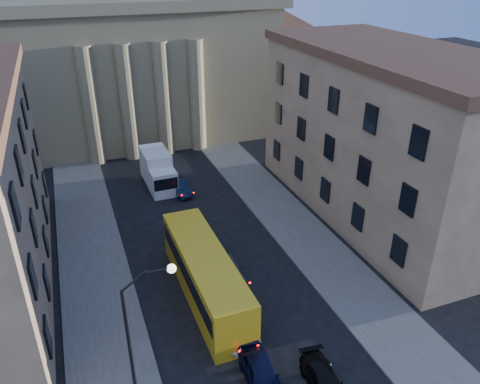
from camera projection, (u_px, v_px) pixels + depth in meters
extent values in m
cube|color=#504C49|center=(99.00, 298.00, 32.36)|extent=(5.00, 60.00, 0.15)
cube|color=#504C49|center=(316.00, 249.00, 37.77)|extent=(5.00, 60.00, 0.15)
cube|color=#8F7F58|center=(126.00, 65.00, 63.10)|extent=(34.00, 26.00, 16.00)
cube|color=#8F7F58|center=(273.00, 74.00, 69.25)|extent=(13.00, 13.00, 11.00)
cone|color=brown|center=(275.00, 21.00, 65.84)|extent=(26.02, 26.02, 4.00)
cylinder|color=#8F7F58|center=(91.00, 107.00, 50.89)|extent=(1.80, 1.80, 13.00)
cylinder|color=#8F7F58|center=(128.00, 103.00, 52.16)|extent=(1.80, 1.80, 13.00)
cylinder|color=#8F7F58|center=(163.00, 100.00, 53.43)|extent=(1.80, 1.80, 13.00)
cylinder|color=#8F7F58|center=(197.00, 96.00, 54.70)|extent=(1.80, 1.80, 13.00)
cube|color=tan|center=(385.00, 139.00, 40.65)|extent=(11.00, 26.00, 14.00)
cube|color=brown|center=(398.00, 53.00, 37.34)|extent=(11.60, 26.60, 0.80)
cylinder|color=black|center=(131.00, 356.00, 22.58)|extent=(0.20, 0.20, 8.00)
cylinder|color=black|center=(133.00, 282.00, 20.78)|extent=(1.30, 0.12, 0.96)
cylinder|color=black|center=(155.00, 271.00, 20.96)|extent=(1.30, 0.12, 0.12)
sphere|color=white|center=(172.00, 269.00, 21.22)|extent=(0.44, 0.44, 0.44)
imported|color=black|center=(261.00, 373.00, 25.75)|extent=(2.02, 4.43, 1.47)
imported|color=white|center=(236.00, 327.00, 29.12)|extent=(2.10, 4.53, 1.26)
imported|color=black|center=(325.00, 382.00, 25.39)|extent=(2.11, 4.36, 1.22)
imported|color=#48474C|center=(229.00, 268.00, 34.42)|extent=(1.72, 4.23, 1.44)
imported|color=black|center=(180.00, 187.00, 46.55)|extent=(1.73, 4.08, 1.31)
cube|color=gold|center=(205.00, 275.00, 32.00)|extent=(2.92, 12.46, 3.51)
cube|color=black|center=(205.00, 268.00, 31.74)|extent=(2.99, 11.78, 1.24)
cylinder|color=black|center=(211.00, 337.00, 28.41)|extent=(0.35, 1.13, 1.13)
cylinder|color=black|center=(245.00, 327.00, 29.15)|extent=(0.35, 1.13, 1.13)
cylinder|color=black|center=(174.00, 257.00, 35.92)|extent=(0.35, 1.13, 1.13)
cylinder|color=black|center=(202.00, 251.00, 36.66)|extent=(0.35, 1.13, 1.13)
cube|color=white|center=(163.00, 182.00, 46.13)|extent=(2.51, 2.61, 2.55)
cube|color=black|center=(166.00, 184.00, 44.98)|extent=(2.34, 0.19, 1.17)
cube|color=white|center=(156.00, 166.00, 48.23)|extent=(2.66, 4.53, 3.29)
cylinder|color=black|center=(154.00, 193.00, 45.79)|extent=(0.32, 0.96, 0.96)
cylinder|color=black|center=(175.00, 189.00, 46.50)|extent=(0.32, 0.96, 0.96)
cylinder|color=black|center=(145.00, 176.00, 49.29)|extent=(0.32, 0.96, 0.96)
cylinder|color=black|center=(165.00, 173.00, 50.01)|extent=(0.32, 0.96, 0.96)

